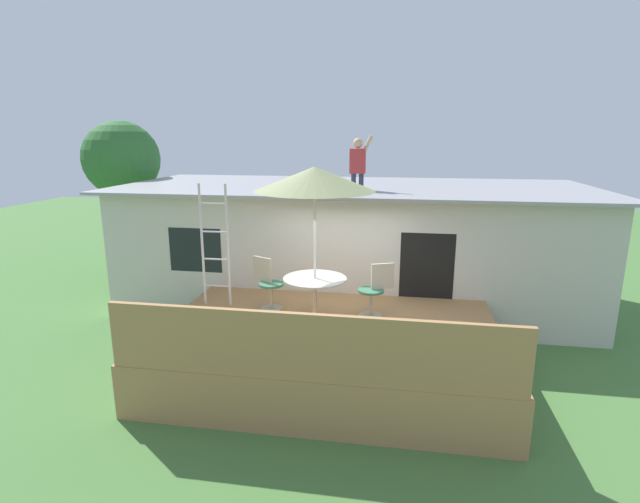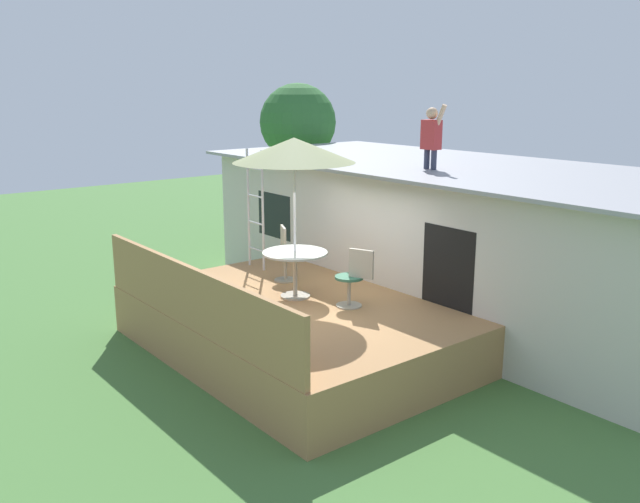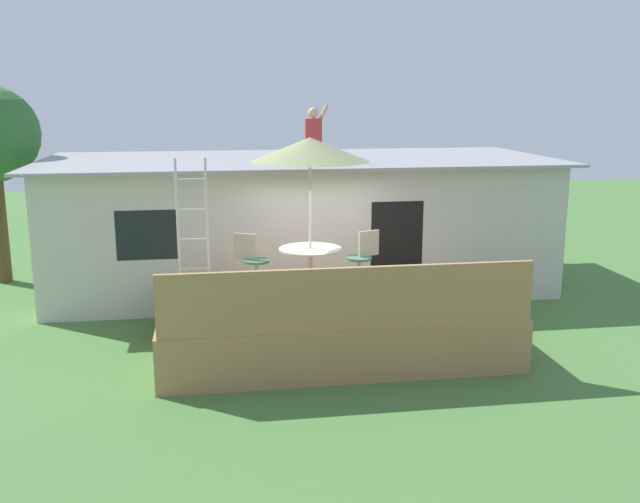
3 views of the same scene
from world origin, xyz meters
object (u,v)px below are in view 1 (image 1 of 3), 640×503
step_ladder (215,246)px  patio_chair_left (268,284)px  backyard_tree (122,161)px  patio_umbrella (315,179)px  person_figure (358,160)px  patio_chair_right (375,290)px  patio_table (315,287)px

step_ladder → patio_chair_left: (0.97, -0.05, -0.64)m
step_ladder → backyard_tree: 6.01m
patio_umbrella → person_figure: (0.44, 2.60, 0.16)m
step_ladder → backyard_tree: size_ratio=0.52×
patio_chair_left → patio_chair_right: size_ratio=1.00×
step_ladder → patio_umbrella: bearing=-15.1°
patio_table → backyard_tree: (-6.09, 4.64, 1.74)m
step_ladder → patio_chair_left: 1.17m
patio_table → person_figure: bearing=80.3°
person_figure → patio_chair_left: bearing=-122.5°
patio_chair_left → patio_chair_right: (1.89, -0.07, 0.00)m
step_ladder → patio_chair_right: (2.86, -0.12, -0.64)m
patio_umbrella → patio_chair_right: 2.16m
patio_umbrella → patio_chair_left: bearing=153.5°
person_figure → patio_chair_left: 3.27m
step_ladder → person_figure: (2.34, 2.09, 1.41)m
patio_chair_right → step_ladder: bearing=-24.5°
step_ladder → patio_chair_left: bearing=-3.0°
patio_umbrella → backyard_tree: (-6.09, 4.64, -0.02)m
patio_chair_left → backyard_tree: (-5.16, 4.18, 1.87)m
step_ladder → backyard_tree: (-4.19, 4.13, 1.22)m
patio_umbrella → person_figure: 2.65m
patio_umbrella → patio_chair_left: 2.15m
patio_table → patio_chair_right: 1.05m
patio_umbrella → step_ladder: patio_umbrella is taller
patio_chair_left → backyard_tree: size_ratio=0.22×
person_figure → patio_chair_left: person_figure is taller
person_figure → step_ladder: bearing=-138.2°
patio_chair_left → person_figure: bearing=84.0°
person_figure → patio_chair_right: person_figure is taller
patio_umbrella → backyard_tree: bearing=142.7°
person_figure → backyard_tree: size_ratio=0.27×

